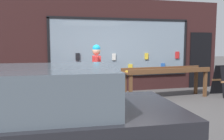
{
  "coord_description": "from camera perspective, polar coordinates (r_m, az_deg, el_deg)",
  "views": [
    {
      "loc": [
        -2.1,
        -6.0,
        1.74
      ],
      "look_at": [
        -0.22,
        0.73,
        0.95
      ],
      "focal_mm": 40.0,
      "sensor_mm": 36.0,
      "label": 1
    }
  ],
  "objects": [
    {
      "name": "sandwich_board_sign",
      "position": [
        8.84,
        24.24,
        -2.23
      ],
      "size": [
        0.58,
        0.78,
        0.98
      ],
      "rotation": [
        0.0,
        0.0,
        -0.08
      ],
      "color": "black",
      "rests_on": "ground_plane"
    },
    {
      "name": "shopfront_facade",
      "position": [
        8.67,
        -1.07,
        5.51
      ],
      "size": [
        8.8,
        0.29,
        3.23
      ],
      "color": "#331919",
      "rests_on": "ground_plane"
    },
    {
      "name": "person_browsing",
      "position": [
        6.65,
        -3.56,
        -0.18
      ],
      "size": [
        0.3,
        0.65,
        1.67
      ],
      "rotation": [
        0.0,
        0.0,
        1.39
      ],
      "color": "#2D334C",
      "rests_on": "ground_plane"
    },
    {
      "name": "small_dog",
      "position": [
        6.47,
        -6.55,
        -6.77
      ],
      "size": [
        0.23,
        0.55,
        0.4
      ],
      "rotation": [
        0.0,
        0.0,
        1.65
      ],
      "color": "black",
      "rests_on": "ground_plane"
    },
    {
      "name": "ground_plane",
      "position": [
        6.59,
        3.57,
        -8.9
      ],
      "size": [
        40.0,
        40.0,
        0.0
      ],
      "primitive_type": "plane",
      "color": "#474444"
    },
    {
      "name": "display_table_left",
      "position": [
        7.03,
        -11.27,
        -2.05
      ],
      "size": [
        2.81,
        0.83,
        0.89
      ],
      "color": "brown",
      "rests_on": "ground_plane"
    },
    {
      "name": "display_table_right",
      "position": [
        7.92,
        12.27,
        -0.77
      ],
      "size": [
        2.8,
        0.76,
        0.95
      ],
      "color": "brown",
      "rests_on": "ground_plane"
    },
    {
      "name": "parked_car",
      "position": [
        3.52,
        -20.43,
        -10.46
      ],
      "size": [
        4.44,
        2.19,
        1.41
      ],
      "rotation": [
        0.0,
        0.0,
        -0.07
      ],
      "color": "black",
      "rests_on": "ground_plane"
    }
  ]
}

